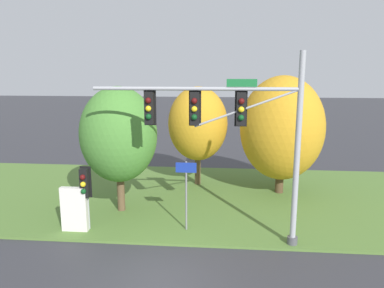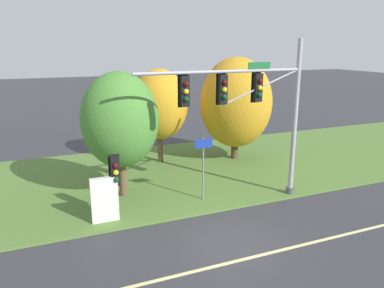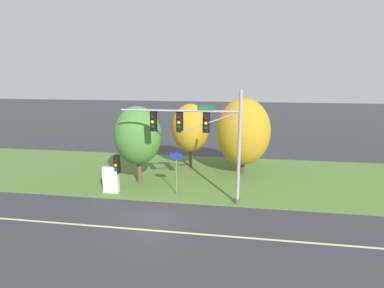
% 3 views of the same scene
% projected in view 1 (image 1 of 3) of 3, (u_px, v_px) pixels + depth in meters
% --- Properties ---
extents(ground_plane, '(160.00, 160.00, 0.00)m').
position_uv_depth(ground_plane, '(155.00, 282.00, 12.18)').
color(ground_plane, '#333338').
extents(grass_verge, '(48.00, 11.50, 0.10)m').
position_uv_depth(grass_verge, '(183.00, 196.00, 20.22)').
color(grass_verge, '#517533').
rests_on(grass_verge, ground).
extents(traffic_signal_mast, '(7.85, 0.49, 7.35)m').
position_uv_depth(traffic_signal_mast, '(234.00, 126.00, 13.88)').
color(traffic_signal_mast, '#9EA0A5').
rests_on(traffic_signal_mast, grass_verge).
extents(pedestrian_signal_near_kerb, '(0.46, 0.55, 2.76)m').
position_uv_depth(pedestrian_signal_near_kerb, '(85.00, 186.00, 15.42)').
color(pedestrian_signal_near_kerb, '#9EA0A5').
rests_on(pedestrian_signal_near_kerb, grass_verge).
extents(route_sign_post, '(0.86, 0.08, 2.98)m').
position_uv_depth(route_sign_post, '(186.00, 186.00, 15.52)').
color(route_sign_post, slate).
rests_on(route_sign_post, grass_verge).
extents(tree_nearest_road, '(3.58, 3.58, 5.94)m').
position_uv_depth(tree_nearest_road, '(119.00, 135.00, 17.36)').
color(tree_nearest_road, brown).
rests_on(tree_nearest_road, grass_verge).
extents(tree_left_of_mast, '(3.41, 3.41, 5.73)m').
position_uv_depth(tree_left_of_mast, '(198.00, 124.00, 21.48)').
color(tree_left_of_mast, brown).
rests_on(tree_left_of_mast, grass_verge).
extents(tree_behind_signpost, '(4.46, 4.46, 6.38)m').
position_uv_depth(tree_behind_signpost, '(282.00, 128.00, 19.96)').
color(tree_behind_signpost, '#4C3823').
rests_on(tree_behind_signpost, grass_verge).
extents(info_kiosk, '(1.10, 0.24, 1.90)m').
position_uv_depth(info_kiosk, '(74.00, 209.00, 15.60)').
color(info_kiosk, silver).
rests_on(info_kiosk, grass_verge).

